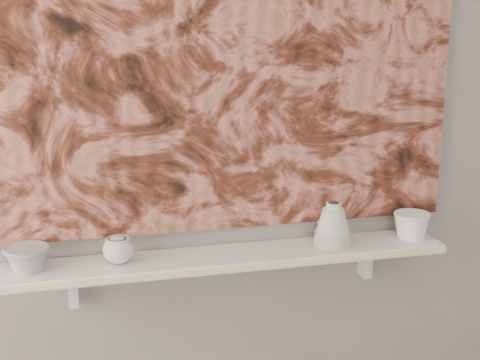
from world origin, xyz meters
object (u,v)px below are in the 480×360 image
object	(u,v)px
painting	(224,55)
bowl_white	(411,225)
shelf	(231,258)
bell_vessel	(333,224)
cup_cream	(118,250)
bowl_grey	(27,259)

from	to	relation	value
painting	bowl_white	distance (m)	0.84
shelf	bell_vessel	xyz separation A→B (m)	(0.34, 0.00, 0.09)
shelf	cup_cream	size ratio (longest dim) A/B	15.19
shelf	cup_cream	bearing A→B (deg)	180.00
shelf	painting	distance (m)	0.63
painting	bowl_white	size ratio (longest dim) A/B	12.28
shelf	bell_vessel	size ratio (longest dim) A/B	9.77
shelf	painting	world-z (taller)	painting
painting	bell_vessel	bearing A→B (deg)	-13.30
painting	bell_vessel	xyz separation A→B (m)	(0.34, -0.08, -0.54)
shelf	bowl_grey	bearing A→B (deg)	180.00
bowl_grey	cup_cream	distance (m)	0.26
painting	cup_cream	xyz separation A→B (m)	(-0.35, -0.08, -0.57)
bell_vessel	cup_cream	bearing A→B (deg)	180.00
painting	bell_vessel	world-z (taller)	painting
bowl_grey	painting	bearing A→B (deg)	7.50
painting	bowl_grey	world-z (taller)	painting
shelf	cup_cream	world-z (taller)	cup_cream
shelf	bowl_white	world-z (taller)	bowl_white
cup_cream	bell_vessel	bearing A→B (deg)	0.00
shelf	cup_cream	distance (m)	0.35
bowl_white	shelf	bearing A→B (deg)	180.00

